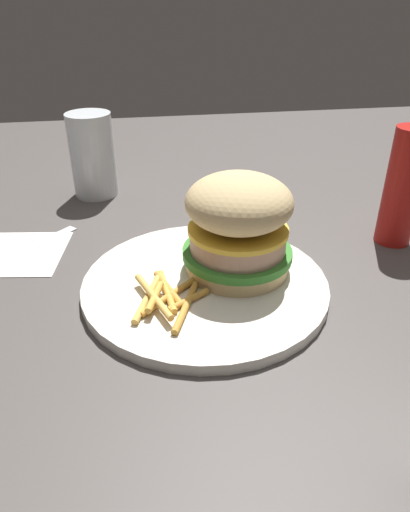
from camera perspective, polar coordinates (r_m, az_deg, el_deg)
The scene contains 8 objects.
ground_plane at distance 0.49m, azimuth -0.22°, elevation -6.02°, with size 1.60×1.60×0.00m, color #47423F.
plate at distance 0.51m, azimuth 0.00°, elevation -3.48°, with size 0.26×0.26×0.01m, color silver.
sandwich at distance 0.50m, azimuth 4.05°, elevation 3.82°, with size 0.12×0.12×0.11m.
fries_pile at distance 0.48m, azimuth -4.73°, elevation -4.93°, with size 0.08×0.11×0.01m.
napkin at distance 0.62m, azimuth -21.66°, elevation 0.35°, with size 0.11×0.11×0.00m, color white.
fork at distance 0.62m, azimuth -21.82°, elevation 0.49°, with size 0.14×0.13×0.00m.
drink_glass at distance 0.75m, azimuth -13.44°, elevation 11.46°, with size 0.07×0.07×0.13m.
ketchup_bottle at distance 0.63m, azimuth 22.86°, elevation 7.66°, with size 0.04×0.04×0.15m, color #B21914.
Camera 1 is at (-0.06, -0.39, 0.29)m, focal length 33.00 mm.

